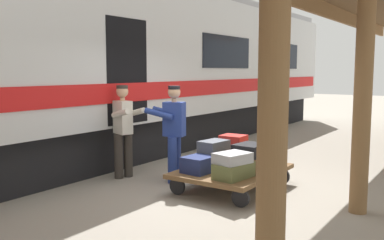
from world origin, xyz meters
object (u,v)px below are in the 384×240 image
object	(u,v)px
suitcase_red_plastic	(233,140)
luggage_cart	(232,172)
suitcase_olive_duffel	(234,170)
suitcase_teal_softside	(231,153)
suitcase_gray_aluminum	(232,158)
suitcase_slate_roller	(214,147)
suitcase_brown_leather	(249,164)
porter_in_overalls	(173,130)
suitcase_navy_fabric	(199,164)
suitcase_black_hardshell	(250,150)
porter_by_door	(123,128)
suitcase_tan_vintage	(216,160)
suitcase_orange_carryall	(263,159)
train_car	(75,66)

from	to	relation	value
suitcase_red_plastic	luggage_cart	bearing A→B (deg)	117.22
suitcase_olive_duffel	suitcase_teal_softside	bearing A→B (deg)	-58.87
suitcase_gray_aluminum	suitcase_slate_roller	bearing A→B (deg)	-39.18
suitcase_brown_leather	porter_in_overalls	xyz separation A→B (m)	(1.42, 0.15, 0.45)
suitcase_red_plastic	suitcase_gray_aluminum	distance (m)	1.28
suitcase_teal_softside	suitcase_brown_leather	xyz separation A→B (m)	(-0.64, 0.53, -0.01)
luggage_cart	suitcase_red_plastic	distance (m)	0.76
suitcase_navy_fabric	suitcase_slate_roller	xyz separation A→B (m)	(0.03, -0.51, 0.20)
suitcase_brown_leather	suitcase_black_hardshell	world-z (taller)	suitcase_black_hardshell
porter_by_door	suitcase_teal_softside	bearing A→B (deg)	-150.31
suitcase_olive_duffel	suitcase_tan_vintage	size ratio (longest dim) A/B	1.09
suitcase_olive_duffel	porter_in_overalls	size ratio (longest dim) A/B	0.37
suitcase_teal_softside	suitcase_brown_leather	world-z (taller)	suitcase_teal_softside
suitcase_tan_vintage	suitcase_slate_roller	distance (m)	0.22
suitcase_orange_carryall	suitcase_brown_leather	xyz separation A→B (m)	(-0.00, 0.53, 0.01)
suitcase_slate_roller	suitcase_black_hardshell	distance (m)	0.67
suitcase_teal_softside	suitcase_gray_aluminum	world-z (taller)	suitcase_gray_aluminum
suitcase_teal_softside	suitcase_slate_roller	size ratio (longest dim) A/B	0.88
suitcase_orange_carryall	suitcase_red_plastic	xyz separation A→B (m)	(0.61, -0.04, 0.26)
train_car	suitcase_olive_duffel	xyz separation A→B (m)	(-4.08, 0.48, -1.60)
suitcase_teal_softside	suitcase_slate_roller	xyz separation A→B (m)	(0.03, 0.55, 0.19)
suitcase_brown_leather	suitcase_slate_roller	size ratio (longest dim) A/B	0.98
suitcase_orange_carryall	suitcase_navy_fabric	bearing A→B (deg)	58.87
suitcase_orange_carryall	suitcase_red_plastic	world-z (taller)	suitcase_red_plastic
luggage_cart	porter_in_overalls	bearing A→B (deg)	7.80
suitcase_slate_roller	suitcase_black_hardshell	world-z (taller)	suitcase_black_hardshell
suitcase_slate_roller	suitcase_olive_duffel	bearing A→B (deg)	142.67
suitcase_tan_vintage	suitcase_orange_carryall	bearing A→B (deg)	-140.38
suitcase_orange_carryall	suitcase_black_hardshell	bearing A→B (deg)	91.14
luggage_cart	suitcase_slate_roller	bearing A→B (deg)	3.40
suitcase_olive_duffel	suitcase_slate_roller	world-z (taller)	suitcase_slate_roller
suitcase_orange_carryall	porter_by_door	world-z (taller)	porter_by_door
suitcase_red_plastic	porter_in_overalls	world-z (taller)	porter_in_overalls
suitcase_red_plastic	porter_by_door	xyz separation A→B (m)	(1.73, 1.01, 0.21)
suitcase_tan_vintage	porter_by_door	world-z (taller)	porter_by_door
suitcase_teal_softside	suitcase_orange_carryall	bearing A→B (deg)	180.00
suitcase_gray_aluminum	porter_by_door	distance (m)	2.35
train_car	suitcase_slate_roller	bearing A→B (deg)	-179.63
suitcase_teal_softside	porter_by_door	size ratio (longest dim) A/B	0.26
suitcase_olive_duffel	suitcase_teal_softside	size ratio (longest dim) A/B	1.42
suitcase_orange_carryall	porter_in_overalls	world-z (taller)	porter_in_overalls
suitcase_brown_leather	suitcase_black_hardshell	xyz separation A→B (m)	(-0.01, -0.01, 0.22)
suitcase_navy_fabric	suitcase_gray_aluminum	bearing A→B (deg)	177.30
train_car	suitcase_navy_fabric	bearing A→B (deg)	171.99
suitcase_teal_softside	suitcase_slate_roller	bearing A→B (deg)	87.12
suitcase_olive_duffel	suitcase_navy_fabric	distance (m)	0.64
luggage_cart	suitcase_tan_vintage	distance (m)	0.35
luggage_cart	porter_in_overalls	size ratio (longest dim) A/B	1.12
suitcase_orange_carryall	suitcase_teal_softside	bearing A→B (deg)	0.00
porter_by_door	suitcase_olive_duffel	bearing A→B (deg)	177.92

